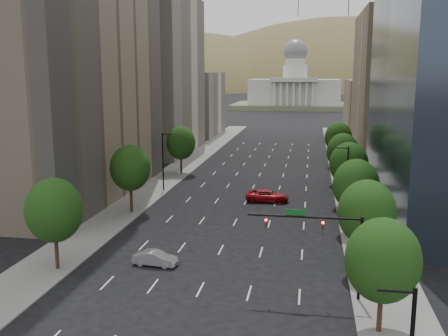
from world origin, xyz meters
The scene contains 22 objects.
sidewalk_left centered at (-15.50, 60.00, 0.07)m, with size 6.00×200.00×0.15m, color slate.
sidewalk_right centered at (15.50, 60.00, 0.07)m, with size 6.00×200.00×0.15m, color slate.
midrise_cream_left centered at (-25.00, 103.00, 17.50)m, with size 14.00×30.00×35.00m, color beige.
filler_left centered at (-25.00, 136.00, 9.00)m, with size 14.00×26.00×18.00m, color beige.
parking_tan_right centered at (25.00, 100.00, 15.00)m, with size 14.00×30.00×30.00m, color #8C7759.
filler_right centered at (25.00, 133.00, 8.00)m, with size 14.00×26.00×16.00m, color #8C7759.
tree_right_0 centered at (14.00, 25.00, 5.39)m, with size 5.20×5.20×8.39m.
tree_right_1 centered at (14.00, 36.00, 5.75)m, with size 5.20×5.20×8.75m.
tree_right_2 centered at (14.00, 48.00, 5.60)m, with size 5.20×5.20×8.61m.
tree_right_3 centered at (14.00, 60.00, 5.89)m, with size 5.20×5.20×8.89m.
tree_right_4 centered at (14.00, 74.00, 5.46)m, with size 5.20×5.20×8.46m.
tree_right_5 centered at (14.00, 90.00, 5.75)m, with size 5.20×5.20×8.75m.
tree_left_0 centered at (-14.00, 32.00, 5.75)m, with size 5.20×5.20×8.75m.
tree_left_1 centered at (-14.00, 52.00, 5.96)m, with size 5.20×5.20×8.97m.
tree_left_2 centered at (-14.00, 78.00, 5.68)m, with size 5.20×5.20×8.68m.
streetlight_rn centered at (13.44, 55.00, 4.84)m, with size 1.70×0.20×9.00m.
streetlight_ln centered at (-13.44, 65.00, 4.84)m, with size 1.70×0.20×9.00m.
traffic_signal centered at (10.53, 30.00, 5.17)m, with size 9.12×0.40×7.38m.
capitol centered at (0.00, 249.71, 8.58)m, with size 60.00×40.00×35.20m.
foothills centered at (34.67, 599.39, -37.78)m, with size 720.00×413.00×263.00m.
car_silver centered at (-5.39, 34.69, 0.70)m, with size 1.48×4.25×1.40m, color #9B9BA0.
car_red_far centered at (2.96, 60.82, 0.85)m, with size 2.81×6.09×1.69m, color maroon.
Camera 1 is at (8.87, -9.73, 18.15)m, focal length 41.04 mm.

